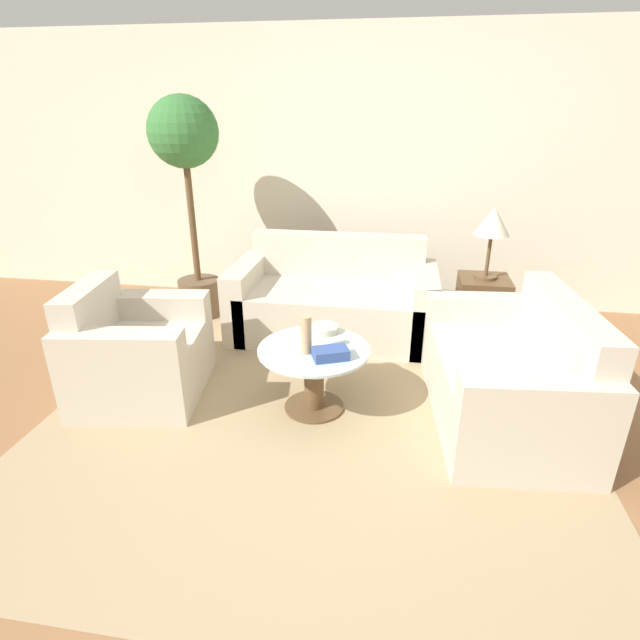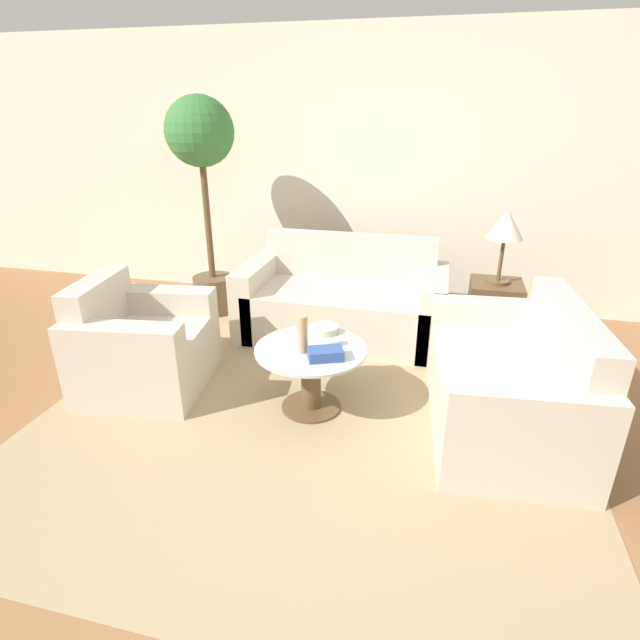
{
  "view_description": "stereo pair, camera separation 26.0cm",
  "coord_description": "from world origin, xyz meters",
  "px_view_note": "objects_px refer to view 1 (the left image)",
  "views": [
    {
      "loc": [
        0.38,
        -2.26,
        1.91
      ],
      "look_at": [
        -0.13,
        0.84,
        0.55
      ],
      "focal_mm": 28.0,
      "sensor_mm": 36.0,
      "label": 1
    },
    {
      "loc": [
        0.63,
        -2.21,
        1.91
      ],
      "look_at": [
        -0.13,
        0.84,
        0.55
      ],
      "focal_mm": 28.0,
      "sensor_mm": 36.0,
      "label": 2
    }
  ],
  "objects_px": {
    "table_lamp": "(493,224)",
    "vase": "(306,335)",
    "sofa_main": "(334,302)",
    "potted_plant": "(187,169)",
    "bowl": "(325,329)",
    "armchair": "(134,355)",
    "loveseat": "(514,379)",
    "coffee_table": "(314,370)",
    "book_stack": "(331,354)"
  },
  "relations": [
    {
      "from": "sofa_main",
      "to": "vase",
      "type": "xyz_separation_m",
      "value": [
        0.0,
        -1.35,
        0.3
      ]
    },
    {
      "from": "vase",
      "to": "bowl",
      "type": "xyz_separation_m",
      "value": [
        0.07,
        0.33,
        -0.1
      ]
    },
    {
      "from": "sofa_main",
      "to": "potted_plant",
      "type": "relative_size",
      "value": 0.88
    },
    {
      "from": "book_stack",
      "to": "vase",
      "type": "bearing_deg",
      "value": 139.4
    },
    {
      "from": "table_lamp",
      "to": "vase",
      "type": "distance_m",
      "value": 1.92
    },
    {
      "from": "potted_plant",
      "to": "loveseat",
      "type": "bearing_deg",
      "value": -26.74
    },
    {
      "from": "sofa_main",
      "to": "armchair",
      "type": "xyz_separation_m",
      "value": [
        -1.25,
        -1.26,
        0.0
      ]
    },
    {
      "from": "coffee_table",
      "to": "potted_plant",
      "type": "bearing_deg",
      "value": 133.48
    },
    {
      "from": "table_lamp",
      "to": "bowl",
      "type": "xyz_separation_m",
      "value": [
        -1.21,
        -1.03,
        -0.55
      ]
    },
    {
      "from": "armchair",
      "to": "vase",
      "type": "bearing_deg",
      "value": -101.87
    },
    {
      "from": "sofa_main",
      "to": "armchair",
      "type": "bearing_deg",
      "value": -134.73
    },
    {
      "from": "sofa_main",
      "to": "vase",
      "type": "height_order",
      "value": "sofa_main"
    },
    {
      "from": "coffee_table",
      "to": "potted_plant",
      "type": "height_order",
      "value": "potted_plant"
    },
    {
      "from": "bowl",
      "to": "book_stack",
      "type": "xyz_separation_m",
      "value": [
        0.1,
        -0.39,
        0.01
      ]
    },
    {
      "from": "armchair",
      "to": "book_stack",
      "type": "bearing_deg",
      "value": -103.65
    },
    {
      "from": "vase",
      "to": "bowl",
      "type": "bearing_deg",
      "value": 78.19
    },
    {
      "from": "table_lamp",
      "to": "bowl",
      "type": "bearing_deg",
      "value": -139.37
    },
    {
      "from": "sofa_main",
      "to": "bowl",
      "type": "height_order",
      "value": "sofa_main"
    },
    {
      "from": "sofa_main",
      "to": "coffee_table",
      "type": "relative_size",
      "value": 2.41
    },
    {
      "from": "sofa_main",
      "to": "potted_plant",
      "type": "height_order",
      "value": "potted_plant"
    },
    {
      "from": "armchair",
      "to": "loveseat",
      "type": "distance_m",
      "value": 2.58
    },
    {
      "from": "sofa_main",
      "to": "armchair",
      "type": "relative_size",
      "value": 1.78
    },
    {
      "from": "armchair",
      "to": "coffee_table",
      "type": "height_order",
      "value": "armchair"
    },
    {
      "from": "loveseat",
      "to": "table_lamp",
      "type": "xyz_separation_m",
      "value": [
        -0.05,
        1.19,
        0.74
      ]
    },
    {
      "from": "table_lamp",
      "to": "potted_plant",
      "type": "height_order",
      "value": "potted_plant"
    },
    {
      "from": "potted_plant",
      "to": "bowl",
      "type": "xyz_separation_m",
      "value": [
        1.42,
        -1.2,
        -0.91
      ]
    },
    {
      "from": "armchair",
      "to": "vase",
      "type": "height_order",
      "value": "armchair"
    },
    {
      "from": "loveseat",
      "to": "potted_plant",
      "type": "bearing_deg",
      "value": -121.91
    },
    {
      "from": "armchair",
      "to": "potted_plant",
      "type": "bearing_deg",
      "value": -4.21
    },
    {
      "from": "sofa_main",
      "to": "coffee_table",
      "type": "distance_m",
      "value": 1.28
    },
    {
      "from": "vase",
      "to": "book_stack",
      "type": "distance_m",
      "value": 0.2
    },
    {
      "from": "armchair",
      "to": "table_lamp",
      "type": "distance_m",
      "value": 2.93
    },
    {
      "from": "sofa_main",
      "to": "bowl",
      "type": "relative_size",
      "value": 9.1
    },
    {
      "from": "book_stack",
      "to": "bowl",
      "type": "bearing_deg",
      "value": 82.14
    },
    {
      "from": "vase",
      "to": "book_stack",
      "type": "height_order",
      "value": "vase"
    },
    {
      "from": "loveseat",
      "to": "bowl",
      "type": "bearing_deg",
      "value": -102.09
    },
    {
      "from": "sofa_main",
      "to": "loveseat",
      "type": "height_order",
      "value": "sofa_main"
    },
    {
      "from": "loveseat",
      "to": "coffee_table",
      "type": "height_order",
      "value": "loveseat"
    },
    {
      "from": "coffee_table",
      "to": "book_stack",
      "type": "distance_m",
      "value": 0.27
    },
    {
      "from": "potted_plant",
      "to": "vase",
      "type": "distance_m",
      "value": 2.19
    },
    {
      "from": "sofa_main",
      "to": "loveseat",
      "type": "distance_m",
      "value": 1.77
    },
    {
      "from": "table_lamp",
      "to": "vase",
      "type": "height_order",
      "value": "table_lamp"
    },
    {
      "from": "loveseat",
      "to": "book_stack",
      "type": "height_order",
      "value": "loveseat"
    },
    {
      "from": "loveseat",
      "to": "bowl",
      "type": "xyz_separation_m",
      "value": [
        -1.26,
        0.15,
        0.2
      ]
    },
    {
      "from": "armchair",
      "to": "potted_plant",
      "type": "height_order",
      "value": "potted_plant"
    },
    {
      "from": "sofa_main",
      "to": "potted_plant",
      "type": "distance_m",
      "value": 1.75
    },
    {
      "from": "bowl",
      "to": "book_stack",
      "type": "bearing_deg",
      "value": -75.64
    },
    {
      "from": "table_lamp",
      "to": "potted_plant",
      "type": "relative_size",
      "value": 0.3
    },
    {
      "from": "coffee_table",
      "to": "vase",
      "type": "distance_m",
      "value": 0.3
    },
    {
      "from": "coffee_table",
      "to": "bowl",
      "type": "height_order",
      "value": "bowl"
    }
  ]
}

